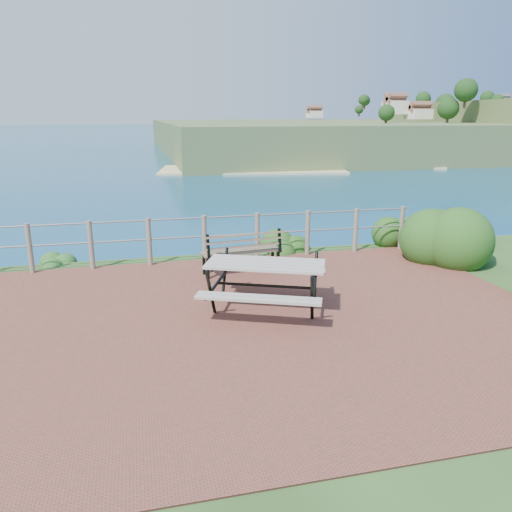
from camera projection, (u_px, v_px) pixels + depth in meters
The scene contains 10 objects.
ground at pixel (235, 323), 7.56m from camera, with size 10.00×7.00×0.12m, color brown.
ocean at pixel (137, 122), 194.66m from camera, with size 1200.00×1200.00×0.00m, color #136B76.
safety_railing at pixel (204, 236), 10.54m from camera, with size 9.40×0.10×1.00m.
distant_bay at pixel (511, 124), 236.14m from camera, with size 290.00×232.36×24.00m.
picnic_table at pixel (265, 281), 7.93m from camera, with size 2.00×1.50×0.78m.
park_bench at pixel (241, 245), 9.79m from camera, with size 1.60×0.58×0.88m.
shrub_right_front at pixel (453, 264), 10.53m from camera, with size 1.50×1.50×2.12m, color #1D4715.
shrub_right_edge at pixel (396, 245), 12.09m from camera, with size 1.06×1.06×1.52m, color #1D4715.
shrub_lip_west at pixel (54, 262), 10.73m from camera, with size 0.68×0.68×0.39m, color #21541F.
shrub_lip_east at pixel (287, 250), 11.65m from camera, with size 0.87×0.87×0.66m, color #1D4715.
Camera 1 is at (-1.32, -6.88, 3.06)m, focal length 35.00 mm.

